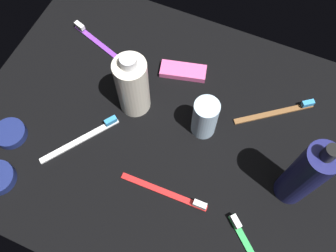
# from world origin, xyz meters

# --- Properties ---
(ground_plane) EXTENTS (0.84, 0.64, 0.01)m
(ground_plane) POSITION_xyz_m (0.00, 0.00, -0.01)
(ground_plane) COLOR black
(lotion_bottle) EXTENTS (0.06, 0.06, 0.22)m
(lotion_bottle) POSITION_xyz_m (0.27, -0.02, 0.10)
(lotion_bottle) COLOR navy
(lotion_bottle) RESTS_ON ground_plane
(bodywash_bottle) EXTENTS (0.07, 0.07, 0.17)m
(bodywash_bottle) POSITION_xyz_m (-0.09, 0.03, 0.08)
(bodywash_bottle) COLOR silver
(bodywash_bottle) RESTS_ON ground_plane
(deodorant_stick) EXTENTS (0.05, 0.05, 0.10)m
(deodorant_stick) POSITION_xyz_m (0.06, 0.04, 0.05)
(deodorant_stick) COLOR silver
(deodorant_stick) RESTS_ON ground_plane
(toothbrush_white) EXTENTS (0.11, 0.15, 0.02)m
(toothbrush_white) POSITION_xyz_m (-0.16, -0.08, 0.01)
(toothbrush_white) COLOR white
(toothbrush_white) RESTS_ON ground_plane
(toothbrush_purple) EXTENTS (0.17, 0.07, 0.02)m
(toothbrush_purple) POSITION_xyz_m (-0.24, 0.15, 0.01)
(toothbrush_purple) COLOR purple
(toothbrush_purple) RESTS_ON ground_plane
(toothbrush_brown) EXTENTS (0.15, 0.12, 0.02)m
(toothbrush_brown) POSITION_xyz_m (0.20, 0.14, 0.01)
(toothbrush_brown) COLOR brown
(toothbrush_brown) RESTS_ON ground_plane
(toothbrush_red) EXTENTS (0.18, 0.02, 0.02)m
(toothbrush_red) POSITION_xyz_m (0.06, -0.12, 0.01)
(toothbrush_red) COLOR red
(toothbrush_red) RESTS_ON ground_plane
(snack_bar_pink) EXTENTS (0.11, 0.06, 0.01)m
(snack_bar_pink) POSITION_xyz_m (-0.03, 0.15, 0.01)
(snack_bar_pink) COLOR #E55999
(snack_bar_pink) RESTS_ON ground_plane
(cream_tin_right) EXTENTS (0.07, 0.07, 0.02)m
(cream_tin_right) POSITION_xyz_m (-0.30, -0.14, 0.01)
(cream_tin_right) COLOR navy
(cream_tin_right) RESTS_ON ground_plane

